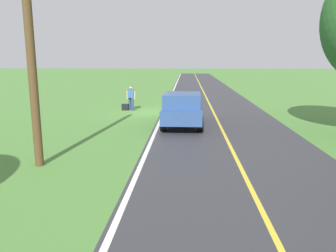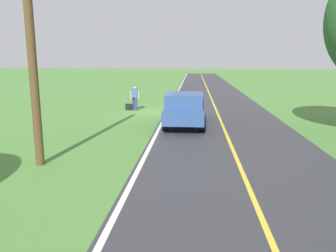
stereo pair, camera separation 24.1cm
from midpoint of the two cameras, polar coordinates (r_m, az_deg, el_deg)
ground_plane at (r=22.30m, az=-3.45°, el=2.35°), size 200.00×200.00×0.00m
road_surface at (r=22.21m, az=7.56°, el=2.24°), size 7.02×120.00×0.00m
lane_edge_line at (r=22.21m, az=-1.05°, el=2.34°), size 0.16×117.60×0.00m
lane_centre_line at (r=22.21m, az=7.56°, el=2.25°), size 0.14×117.60×0.00m
hitchhiker_walking at (r=23.25m, az=-6.65°, el=5.10°), size 0.62×0.52×1.75m
suitcase_carried at (r=23.35m, az=-7.66°, el=3.24°), size 0.47×0.21×0.45m
pickup_truck_passing at (r=17.74m, az=2.07°, el=3.17°), size 2.14×5.42×1.82m
utility_pole_roadside at (r=11.61m, az=-23.28°, el=14.44°), size 0.28×0.28×8.62m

